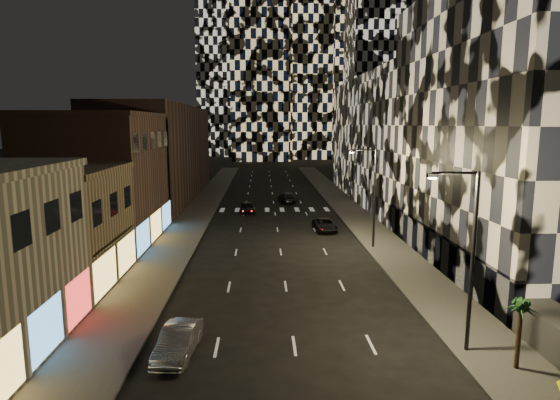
{
  "coord_description": "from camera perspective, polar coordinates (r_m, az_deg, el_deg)",
  "views": [
    {
      "loc": [
        -1.59,
        -11.59,
        11.32
      ],
      "look_at": [
        -0.36,
        21.14,
        6.0
      ],
      "focal_mm": 30.0,
      "sensor_mm": 36.0,
      "label": 1
    }
  ],
  "objects": [
    {
      "name": "car_silver_parked",
      "position": [
        24.61,
        -12.3,
        -16.49
      ],
      "size": [
        1.98,
        4.54,
        1.45
      ],
      "primitive_type": "imported",
      "rotation": [
        0.0,
        0.0,
        -0.1
      ],
      "color": "#9A9BA0",
      "rests_on": "ground"
    },
    {
      "name": "car_dark_rightlane",
      "position": [
        50.36,
        5.51,
        -3.05
      ],
      "size": [
        2.47,
        4.8,
        1.3
      ],
      "primitive_type": "imported",
      "rotation": [
        0.0,
        0.0,
        0.07
      ],
      "color": "black",
      "rests_on": "ground"
    },
    {
      "name": "sidewalk_left",
      "position": [
        63.17,
        -9.77,
        -1.16
      ],
      "size": [
        4.0,
        120.0,
        0.15
      ],
      "primitive_type": "cube",
      "color": "#47443F",
      "rests_on": "ground"
    },
    {
      "name": "tower_center_low",
      "position": [
        155.85,
        -2.44,
        22.65
      ],
      "size": [
        18.0,
        18.0,
        95.0
      ],
      "primitive_type": "cube",
      "color": "black",
      "rests_on": "ground"
    },
    {
      "name": "midrise_base",
      "position": [
        39.9,
        18.38,
        -5.5
      ],
      "size": [
        0.6,
        25.0,
        3.0
      ],
      "primitive_type": "cube",
      "color": "#383838",
      "rests_on": "ground"
    },
    {
      "name": "retail_tan",
      "position": [
        36.79,
        -26.91,
        -3.27
      ],
      "size": [
        10.0,
        10.0,
        8.0
      ],
      "primitive_type": "cube",
      "color": "#766247",
      "rests_on": "ground"
    },
    {
      "name": "streetlight_far",
      "position": [
        43.18,
        11.18,
        1.11
      ],
      "size": [
        2.55,
        0.25,
        9.0
      ],
      "color": "black",
      "rests_on": "sidewalk_right"
    },
    {
      "name": "midrise_right",
      "position": [
        42.06,
        29.01,
        7.65
      ],
      "size": [
        16.0,
        25.0,
        22.0
      ],
      "primitive_type": "cube",
      "color": "#232326",
      "rests_on": "ground"
    },
    {
      "name": "palm_tree",
      "position": [
        24.43,
        27.29,
        -11.98
      ],
      "size": [
        1.71,
        1.68,
        3.35
      ],
      "color": "#47331E",
      "rests_on": "sidewalk_right"
    },
    {
      "name": "sidewalk_right",
      "position": [
        63.67,
        8.37,
        -1.04
      ],
      "size": [
        4.0,
        120.0,
        0.15
      ],
      "primitive_type": "cube",
      "color": "#47443F",
      "rests_on": "ground"
    },
    {
      "name": "curb_right",
      "position": [
        63.33,
        6.5,
        -1.06
      ],
      "size": [
        0.2,
        120.0,
        0.15
      ],
      "primitive_type": "cube",
      "color": "#4C4C47",
      "rests_on": "ground"
    },
    {
      "name": "retail_filler_left",
      "position": [
        73.36,
        -14.35,
        5.57
      ],
      "size": [
        10.0,
        40.0,
        14.0
      ],
      "primitive_type": "cube",
      "color": "brown",
      "rests_on": "ground"
    },
    {
      "name": "streetlight_near",
      "position": [
        24.51,
        21.97,
        -5.55
      ],
      "size": [
        2.55,
        0.25,
        9.0
      ],
      "color": "black",
      "rests_on": "sidewalk_right"
    },
    {
      "name": "midrise_filler_right",
      "position": [
        71.95,
        15.43,
        7.05
      ],
      "size": [
        16.0,
        40.0,
        18.0
      ],
      "primitive_type": "cube",
      "color": "#232326",
      "rests_on": "ground"
    },
    {
      "name": "car_dark_midlane",
      "position": [
        60.28,
        -3.94,
        -0.93
      ],
      "size": [
        2.24,
        4.38,
        1.43
      ],
      "primitive_type": "imported",
      "rotation": [
        0.0,
        0.0,
        0.14
      ],
      "color": "black",
      "rests_on": "ground"
    },
    {
      "name": "retail_brown",
      "position": [
        47.95,
        -20.9,
        2.25
      ],
      "size": [
        10.0,
        15.0,
        12.0
      ],
      "primitive_type": "cube",
      "color": "brown",
      "rests_on": "ground"
    },
    {
      "name": "car_dark_oncoming",
      "position": [
        68.41,
        0.89,
        0.32
      ],
      "size": [
        2.69,
        5.22,
        1.45
      ],
      "primitive_type": "imported",
      "rotation": [
        0.0,
        0.0,
        3.28
      ],
      "color": "black",
      "rests_on": "ground"
    },
    {
      "name": "curb_left",
      "position": [
        62.93,
        -7.88,
        -1.15
      ],
      "size": [
        0.2,
        120.0,
        0.15
      ],
      "primitive_type": "cube",
      "color": "#4C4C47",
      "rests_on": "ground"
    }
  ]
}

